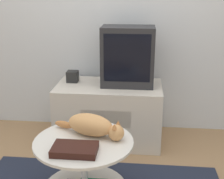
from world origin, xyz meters
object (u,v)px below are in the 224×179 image
dvd_box (75,149)px  cat (93,126)px  tv (128,56)px  speaker (73,76)px

dvd_box → cat: (0.07, 0.24, 0.05)m
tv → cat: (-0.18, -0.96, -0.27)m
speaker → dvd_box: speaker is taller
speaker → cat: (0.36, -1.01, -0.05)m
tv → dvd_box: 1.27m
tv → dvd_box: bearing=-102.1°
cat → speaker: bearing=128.9°
dvd_box → tv: bearing=77.9°
speaker → cat: bearing=-70.1°
tv → speaker: (-0.55, 0.05, -0.23)m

